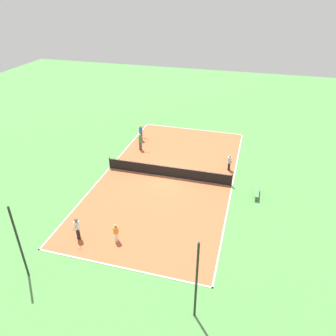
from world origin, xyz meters
TOP-DOWN VIEW (x-y plane):
  - ground_plane at (0.00, 0.00)m, footprint 80.00×80.00m
  - court_surface at (0.00, 0.00)m, footprint 11.39×21.93m
  - tennis_net at (0.00, 0.00)m, footprint 11.19×0.10m
  - bench at (-7.66, 0.90)m, footprint 0.36×1.70m
  - player_center_orange at (1.11, 8.81)m, footprint 0.48×0.48m
  - player_near_blue at (4.82, -6.47)m, footprint 0.72×0.98m
  - player_far_green at (4.10, -4.34)m, footprint 0.94×0.37m
  - player_near_white at (3.67, 9.28)m, footprint 0.68×0.99m
  - player_far_white at (-5.05, -2.63)m, footprint 0.51×0.98m
  - tennis_ball_right_alley at (1.42, -9.09)m, footprint 0.07×0.07m
  - tennis_ball_left_sideline at (1.79, -3.76)m, footprint 0.07×0.07m
  - tennis_ball_midcourt at (3.11, -5.52)m, footprint 0.07×0.07m
  - fence_post_back_left at (-5.01, 12.90)m, footprint 0.12×0.12m
  - fence_post_back_right at (5.01, 12.90)m, footprint 0.12×0.12m

SIDE VIEW (x-z plane):
  - ground_plane at x=0.00m, z-range 0.00..0.00m
  - court_surface at x=0.00m, z-range 0.00..0.02m
  - tennis_ball_right_alley at x=1.42m, z-range 0.02..0.09m
  - tennis_ball_left_sideline at x=1.79m, z-range 0.02..0.09m
  - tennis_ball_midcourt at x=3.11m, z-range 0.02..0.09m
  - bench at x=-7.66m, z-range 0.17..0.62m
  - tennis_net at x=0.00m, z-range 0.03..1.14m
  - player_center_orange at x=1.11m, z-range 0.10..1.50m
  - player_far_white at x=-5.05m, z-range 0.13..1.65m
  - player_near_white at x=3.67m, z-range 0.15..1.84m
  - player_near_blue at x=4.82m, z-range 0.16..1.89m
  - player_far_green at x=4.10m, z-range 0.16..1.90m
  - fence_post_back_left at x=-5.01m, z-range 0.00..5.02m
  - fence_post_back_right at x=5.01m, z-range 0.00..5.02m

